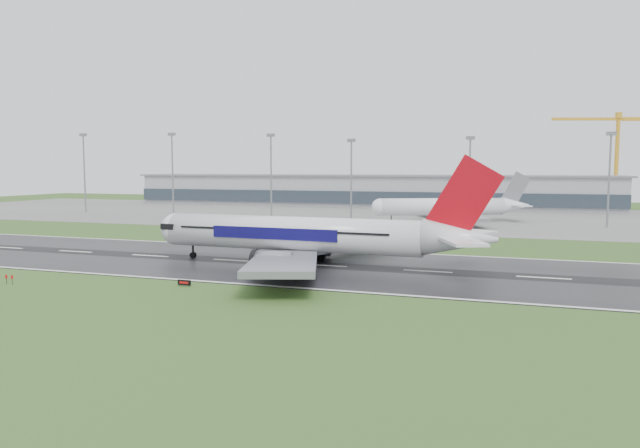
% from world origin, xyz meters
% --- Properties ---
extents(ground, '(520.00, 520.00, 0.00)m').
position_xyz_m(ground, '(0.00, 0.00, 0.00)').
color(ground, '#2D511D').
rests_on(ground, ground).
extents(runway, '(400.00, 45.00, 0.10)m').
position_xyz_m(runway, '(0.00, 0.00, 0.05)').
color(runway, black).
rests_on(runway, ground).
extents(apron, '(400.00, 130.00, 0.08)m').
position_xyz_m(apron, '(0.00, 125.00, 0.04)').
color(apron, slate).
rests_on(apron, ground).
extents(terminal, '(240.00, 36.00, 15.00)m').
position_xyz_m(terminal, '(0.00, 185.00, 7.50)').
color(terminal, '#90939A').
rests_on(terminal, ground).
extents(main_airliner, '(70.64, 67.44, 20.38)m').
position_xyz_m(main_airliner, '(37.86, -0.40, 10.29)').
color(main_airliner, white).
rests_on(main_airliner, runway).
extents(parked_airliner, '(75.89, 73.88, 17.17)m').
position_xyz_m(parked_airliner, '(51.80, 104.49, 8.66)').
color(parked_airliner, white).
rests_on(parked_airliner, apron).
extents(tower_crane, '(44.11, 16.89, 45.03)m').
position_xyz_m(tower_crane, '(118.45, 200.00, 22.52)').
color(tower_crane, gold).
rests_on(tower_crane, ground).
extents(runway_sign, '(2.31, 0.39, 1.04)m').
position_xyz_m(runway_sign, '(24.70, -26.07, 0.52)').
color(runway_sign, black).
rests_on(runway_sign, ground).
extents(floodmast_0, '(0.64, 0.64, 32.80)m').
position_xyz_m(floodmast_0, '(-102.62, 100.00, 16.40)').
color(floodmast_0, gray).
rests_on(floodmast_0, ground).
extents(floodmast_1, '(0.64, 0.64, 32.25)m').
position_xyz_m(floodmast_1, '(-58.60, 100.00, 16.13)').
color(floodmast_1, gray).
rests_on(floodmast_1, ground).
extents(floodmast_2, '(0.64, 0.64, 31.06)m').
position_xyz_m(floodmast_2, '(-14.89, 100.00, 15.53)').
color(floodmast_2, gray).
rests_on(floodmast_2, ground).
extents(floodmast_3, '(0.64, 0.64, 28.59)m').
position_xyz_m(floodmast_3, '(17.05, 100.00, 14.30)').
color(floodmast_3, gray).
rests_on(floodmast_3, ground).
extents(floodmast_4, '(0.64, 0.64, 28.77)m').
position_xyz_m(floodmast_4, '(59.20, 100.00, 14.38)').
color(floodmast_4, gray).
rests_on(floodmast_4, ground).
extents(floodmast_5, '(0.64, 0.64, 29.42)m').
position_xyz_m(floodmast_5, '(102.63, 100.00, 14.71)').
color(floodmast_5, gray).
rests_on(floodmast_5, ground).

